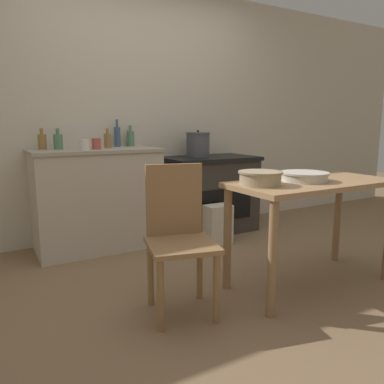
# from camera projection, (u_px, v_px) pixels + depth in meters

# --- Properties ---
(ground_plane) EXTENTS (14.00, 14.00, 0.00)m
(ground_plane) POSITION_uv_depth(u_px,v_px,m) (224.00, 283.00, 2.76)
(ground_plane) COLOR #896B4C
(wall_back) EXTENTS (8.00, 0.07, 2.55)m
(wall_back) POSITION_uv_depth(u_px,v_px,m) (140.00, 112.00, 3.89)
(wall_back) COLOR beige
(wall_back) RESTS_ON ground_plane
(counter_cabinet) EXTENTS (1.14, 0.60, 0.93)m
(counter_cabinet) POSITION_uv_depth(u_px,v_px,m) (97.00, 199.00, 3.48)
(counter_cabinet) COLOR beige
(counter_cabinet) RESTS_ON ground_plane
(stove) EXTENTS (0.99, 0.63, 0.81)m
(stove) POSITION_uv_depth(u_px,v_px,m) (209.00, 194.00, 4.08)
(stove) COLOR #38332D
(stove) RESTS_ON ground_plane
(work_table) EXTENTS (1.23, 0.56, 0.76)m
(work_table) POSITION_uv_depth(u_px,v_px,m) (313.00, 198.00, 2.64)
(work_table) COLOR #A87F56
(work_table) RESTS_ON ground_plane
(chair) EXTENTS (0.48, 0.48, 0.91)m
(chair) POSITION_uv_depth(u_px,v_px,m) (179.00, 234.00, 2.30)
(chair) COLOR #997047
(chair) RESTS_ON ground_plane
(flour_sack) EXTENTS (0.25, 0.18, 0.38)m
(flour_sack) POSITION_uv_depth(u_px,v_px,m) (218.00, 224.00, 3.65)
(flour_sack) COLOR beige
(flour_sack) RESTS_ON ground_plane
(stock_pot) EXTENTS (0.26, 0.26, 0.28)m
(stock_pot) POSITION_uv_depth(u_px,v_px,m) (198.00, 144.00, 3.97)
(stock_pot) COLOR #4C4C51
(stock_pot) RESTS_ON stove
(mixing_bowl_large) EXTENTS (0.34, 0.34, 0.06)m
(mixing_bowl_large) POSITION_uv_depth(u_px,v_px,m) (304.00, 176.00, 2.62)
(mixing_bowl_large) COLOR silver
(mixing_bowl_large) RESTS_ON work_table
(mixing_bowl_small) EXTENTS (0.29, 0.29, 0.09)m
(mixing_bowl_small) POSITION_uv_depth(u_px,v_px,m) (260.00, 177.00, 2.44)
(mixing_bowl_small) COLOR tan
(mixing_bowl_small) RESTS_ON work_table
(bottle_far_left) EXTENTS (0.06, 0.06, 0.27)m
(bottle_far_left) POSITION_uv_depth(u_px,v_px,m) (117.00, 136.00, 3.69)
(bottle_far_left) COLOR #3D5675
(bottle_far_left) RESTS_ON counter_cabinet
(bottle_left) EXTENTS (0.08, 0.08, 0.18)m
(bottle_left) POSITION_uv_depth(u_px,v_px,m) (58.00, 141.00, 3.32)
(bottle_left) COLOR #517F5B
(bottle_left) RESTS_ON counter_cabinet
(bottle_mid_left) EXTENTS (0.07, 0.07, 0.19)m
(bottle_mid_left) POSITION_uv_depth(u_px,v_px,m) (42.00, 141.00, 3.29)
(bottle_mid_left) COLOR olive
(bottle_mid_left) RESTS_ON counter_cabinet
(bottle_center_left) EXTENTS (0.07, 0.07, 0.18)m
(bottle_center_left) POSITION_uv_depth(u_px,v_px,m) (108.00, 140.00, 3.52)
(bottle_center_left) COLOR olive
(bottle_center_left) RESTS_ON counter_cabinet
(bottle_center) EXTENTS (0.07, 0.07, 0.21)m
(bottle_center) POSITION_uv_depth(u_px,v_px,m) (131.00, 138.00, 3.79)
(bottle_center) COLOR #517F5B
(bottle_center) RESTS_ON counter_cabinet
(cup_center_right) EXTENTS (0.08, 0.08, 0.10)m
(cup_center_right) POSITION_uv_depth(u_px,v_px,m) (96.00, 144.00, 3.31)
(cup_center_right) COLOR #B74C42
(cup_center_right) RESTS_ON counter_cabinet
(cup_mid_right) EXTENTS (0.08, 0.08, 0.09)m
(cup_mid_right) POSITION_uv_depth(u_px,v_px,m) (84.00, 145.00, 3.19)
(cup_mid_right) COLOR silver
(cup_mid_right) RESTS_ON counter_cabinet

